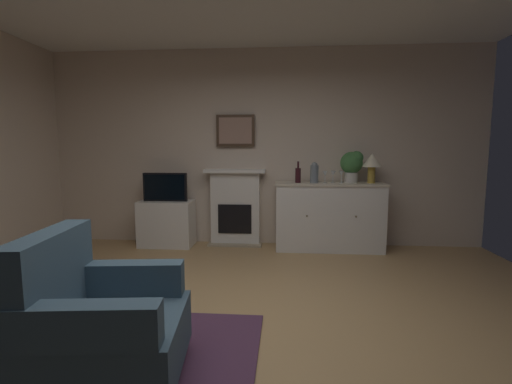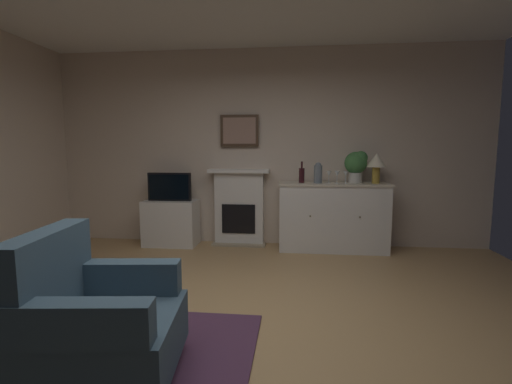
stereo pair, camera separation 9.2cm
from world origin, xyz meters
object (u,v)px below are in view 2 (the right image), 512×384
fireplace_unit (239,207)px  table_lamp (376,162)px  framed_picture (239,131)px  vase_decorative (318,173)px  wine_glass_left (329,174)px  tv_cabinet (171,223)px  sideboard_cabinet (333,217)px  wine_bottle (302,175)px  armchair (96,321)px  tv_set (169,187)px  potted_plant_small (356,164)px  wine_glass_right (346,174)px  wine_glass_center (337,174)px

fireplace_unit → table_lamp: size_ratio=2.75×
framed_picture → vase_decorative: size_ratio=1.96×
vase_decorative → fireplace_unit: bearing=168.4°
wine_glass_left → tv_cabinet: size_ratio=0.22×
framed_picture → tv_cabinet: bearing=-168.0°
sideboard_cabinet → wine_bottle: (-0.43, -0.02, 0.57)m
wine_glass_left → table_lamp: bearing=4.2°
wine_glass_left → tv_cabinet: 2.34m
wine_bottle → armchair: wine_bottle is taller
wine_glass_left → vase_decorative: 0.15m
sideboard_cabinet → wine_bottle: 0.72m
framed_picture → wine_bottle: 1.10m
sideboard_cabinet → tv_set: size_ratio=2.38×
tv_set → potted_plant_small: potted_plant_small is taller
tv_set → armchair: (0.62, -3.02, -0.47)m
wine_bottle → armchair: size_ratio=0.32×
framed_picture → table_lamp: (1.87, -0.22, -0.44)m
framed_picture → wine_glass_right: framed_picture is taller
fireplace_unit → vase_decorative: vase_decorative is taller
fireplace_unit → armchair: bearing=-96.2°
vase_decorative → tv_set: (-2.08, 0.04, -0.22)m
wine_glass_left → fireplace_unit: bearing=169.9°
wine_glass_right → armchair: (-1.82, -2.99, -0.67)m
wine_bottle → sideboard_cabinet: bearing=2.3°
sideboard_cabinet → wine_bottle: wine_bottle is taller
framed_picture → potted_plant_small: framed_picture is taller
tv_cabinet → potted_plant_small: (2.60, 0.03, 0.86)m
fireplace_unit → table_lamp: bearing=-5.4°
wine_bottle → armchair: 3.32m
vase_decorative → armchair: size_ratio=0.31×
tv_set → potted_plant_small: (2.60, 0.05, 0.33)m
vase_decorative → tv_cabinet: bearing=178.2°
sideboard_cabinet → wine_glass_center: 0.59m
sideboard_cabinet → potted_plant_small: size_ratio=3.43×
framed_picture → tv_set: size_ratio=0.89×
wine_bottle → tv_set: (-1.86, 0.01, -0.18)m
vase_decorative → tv_cabinet: (-2.08, 0.06, -0.74)m
potted_plant_small → fireplace_unit: bearing=175.3°
framed_picture → tv_set: framed_picture is taller
tv_set → armchair: tv_set is taller
wine_glass_left → tv_cabinet: (-2.22, 0.06, -0.72)m
wine_glass_center → tv_set: (-2.33, 0.01, -0.20)m
framed_picture → table_lamp: size_ratio=1.38×
wine_glass_right → vase_decorative: size_ratio=0.59×
fireplace_unit → vase_decorative: bearing=-11.6°
wine_glass_right → vase_decorative: (-0.36, -0.01, 0.02)m
potted_plant_small → armchair: bearing=-122.7°
framed_picture → potted_plant_small: size_ratio=1.28×
wine_bottle → tv_cabinet: (-1.86, 0.03, -0.71)m
framed_picture → wine_glass_right: size_ratio=3.33×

